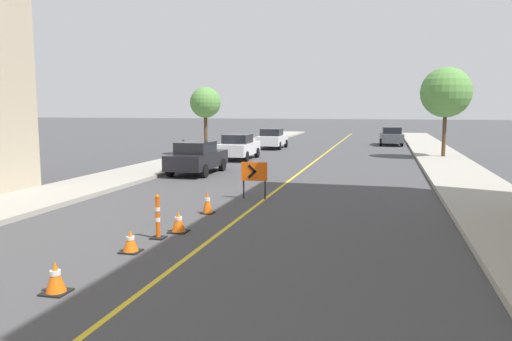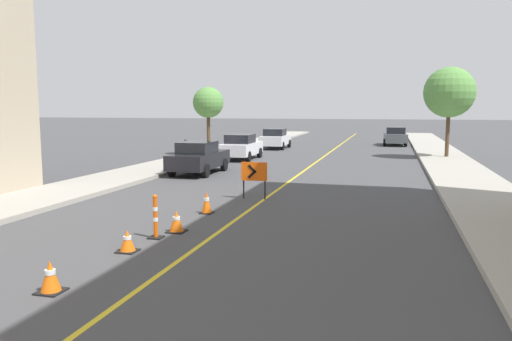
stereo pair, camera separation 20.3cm
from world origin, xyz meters
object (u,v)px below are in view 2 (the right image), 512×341
street_tree_right_near (449,92)px  parked_car_opposite_side (395,136)px  parked_car_curb_near (199,158)px  arrow_barricade_primary (254,173)px  traffic_cone_fifth (176,221)px  parked_car_curb_mid (241,147)px  parking_meter_near_curb (186,147)px  traffic_cone_third (50,277)px  parked_car_curb_far (275,139)px  traffic_cone_fourth (127,241)px  traffic_cone_farthest (207,202)px  delineator_post_rear (155,220)px  street_tree_left_near (208,103)px

street_tree_right_near → parked_car_opposite_side: bearing=105.2°
parked_car_curb_near → arrow_barricade_primary: bearing=-53.0°
traffic_cone_fifth → parked_car_curb_mid: bearing=101.6°
arrow_barricade_primary → parking_meter_near_curb: bearing=121.3°
traffic_cone_third → traffic_cone_fifth: bearing=85.5°
parked_car_curb_near → parked_car_curb_far: size_ratio=0.99×
traffic_cone_fourth → parked_car_curb_mid: (-3.44, 20.22, 0.55)m
parked_car_opposite_side → traffic_cone_farthest: bearing=-103.7°
parked_car_curb_mid → parked_car_opposite_side: 17.65m
traffic_cone_fifth → parked_car_curb_near: 11.73m
parking_meter_near_curb → street_tree_right_near: street_tree_right_near is taller
traffic_cone_third → traffic_cone_fourth: 2.59m
traffic_cone_third → parking_meter_near_curb: parking_meter_near_curb is taller
traffic_cone_fifth → arrow_barricade_primary: bearing=82.2°
traffic_cone_farthest → delineator_post_rear: 3.11m
parked_car_curb_mid → parking_meter_near_curb: bearing=-107.8°
arrow_barricade_primary → parked_car_curb_far: parked_car_curb_far is taller
arrow_barricade_primary → parked_car_curb_far: size_ratio=0.30×
parked_car_opposite_side → parking_meter_near_curb: 22.85m
delineator_post_rear → parked_car_curb_near: size_ratio=0.26×
delineator_post_rear → parking_meter_near_curb: parking_meter_near_curb is taller
traffic_cone_fourth → delineator_post_rear: bearing=86.4°
parked_car_curb_near → parked_car_curb_far: (0.21, 16.01, 0.00)m
traffic_cone_fifth → traffic_cone_farthest: (-0.07, 2.39, 0.06)m
traffic_cone_fourth → traffic_cone_fifth: bearing=80.8°
arrow_barricade_primary → parked_car_opposite_side: size_ratio=0.30×
traffic_cone_farthest → parked_car_curb_mid: bearing=103.1°
parked_car_curb_mid → traffic_cone_fifth: bearing=-79.1°
parking_meter_near_curb → traffic_cone_farthest: bearing=-63.9°
traffic_cone_farthest → arrow_barricade_primary: size_ratio=0.52×
traffic_cone_fifth → street_tree_left_near: size_ratio=0.13×
traffic_cone_fifth → street_tree_left_near: 21.53m
parking_meter_near_curb → street_tree_left_near: (-1.33, 7.07, 2.41)m
traffic_cone_fifth → street_tree_right_near: (8.80, 21.82, 3.91)m
traffic_cone_fourth → traffic_cone_farthest: traffic_cone_farthest is taller
parked_car_curb_mid → parked_car_curb_far: bearing=88.0°
traffic_cone_farthest → parked_car_curb_far: parked_car_curb_far is taller
parked_car_curb_far → traffic_cone_fourth: bearing=-84.9°
parked_car_curb_near → street_tree_right_near: (12.58, 10.72, 3.39)m
delineator_post_rear → parked_car_opposite_side: (5.96, 33.85, 0.33)m
street_tree_right_near → parking_meter_near_curb: bearing=-148.4°
traffic_cone_third → street_tree_right_near: street_tree_right_near is taller
traffic_cone_third → parking_meter_near_curb: (-4.97, 17.70, 0.86)m
traffic_cone_third → street_tree_right_near: size_ratio=0.10×
parked_car_curb_far → parked_car_curb_mid: bearing=-92.5°
delineator_post_rear → traffic_cone_third: bearing=-91.7°
traffic_cone_third → traffic_cone_farthest: (0.29, 6.95, 0.06)m
traffic_cone_fourth → parked_car_curb_near: bearing=104.8°
traffic_cone_third → street_tree_left_near: (-6.30, 24.77, 3.28)m
parked_car_curb_far → parked_car_opposite_side: bearing=31.8°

